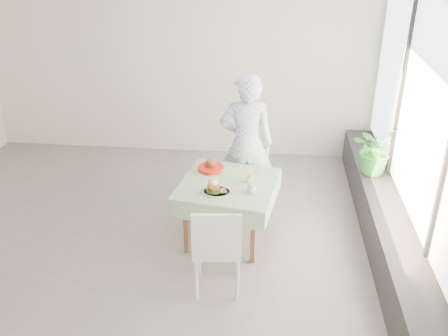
# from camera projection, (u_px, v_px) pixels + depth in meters

# --- Properties ---
(floor) EXTENTS (6.00, 6.00, 0.00)m
(floor) POSITION_uv_depth(u_px,v_px,m) (145.00, 234.00, 5.99)
(floor) COLOR slate
(floor) RESTS_ON ground
(wall_back) EXTENTS (6.00, 0.02, 2.80)m
(wall_back) POSITION_uv_depth(u_px,v_px,m) (178.00, 66.00, 7.60)
(wall_back) COLOR silver
(wall_back) RESTS_ON ground
(wall_front) EXTENTS (6.00, 0.02, 2.80)m
(wall_front) POSITION_uv_depth(u_px,v_px,m) (33.00, 271.00, 3.14)
(wall_front) COLOR silver
(wall_front) RESTS_ON ground
(wall_right) EXTENTS (0.02, 5.00, 2.80)m
(wall_right) POSITION_uv_depth(u_px,v_px,m) (422.00, 137.00, 5.10)
(wall_right) COLOR silver
(wall_right) RESTS_ON ground
(window_pane) EXTENTS (0.01, 4.80, 2.18)m
(window_pane) POSITION_uv_depth(u_px,v_px,m) (423.00, 114.00, 4.99)
(window_pane) COLOR #D1E0F9
(window_pane) RESTS_ON ground
(window_ledge) EXTENTS (0.40, 4.80, 0.50)m
(window_ledge) POSITION_uv_depth(u_px,v_px,m) (386.00, 230.00, 5.63)
(window_ledge) COLOR black
(window_ledge) RESTS_ON ground
(cafe_table) EXTENTS (1.19, 1.19, 0.74)m
(cafe_table) POSITION_uv_depth(u_px,v_px,m) (228.00, 204.00, 5.72)
(cafe_table) COLOR brown
(cafe_table) RESTS_ON ground
(chair_far) EXTENTS (0.49, 0.49, 0.82)m
(chair_far) POSITION_uv_depth(u_px,v_px,m) (248.00, 193.00, 6.39)
(chair_far) COLOR white
(chair_far) RESTS_ON ground
(chair_near) EXTENTS (0.51, 0.51, 0.99)m
(chair_near) POSITION_uv_depth(u_px,v_px,m) (217.00, 263.00, 5.00)
(chair_near) COLOR white
(chair_near) RESTS_ON ground
(diner) EXTENTS (0.70, 0.49, 1.82)m
(diner) POSITION_uv_depth(u_px,v_px,m) (246.00, 144.00, 6.16)
(diner) COLOR #84A2D4
(diner) RESTS_ON ground
(main_dish) EXTENTS (0.30, 0.30, 0.15)m
(main_dish) POSITION_uv_depth(u_px,v_px,m) (215.00, 188.00, 5.38)
(main_dish) COLOR white
(main_dish) RESTS_ON cafe_table
(juice_cup_orange) EXTENTS (0.09, 0.09, 0.25)m
(juice_cup_orange) POSITION_uv_depth(u_px,v_px,m) (250.00, 177.00, 5.60)
(juice_cup_orange) COLOR white
(juice_cup_orange) RESTS_ON cafe_table
(juice_cup_lemonade) EXTENTS (0.10, 0.10, 0.27)m
(juice_cup_lemonade) POSITION_uv_depth(u_px,v_px,m) (252.00, 187.00, 5.37)
(juice_cup_lemonade) COLOR white
(juice_cup_lemonade) RESTS_ON cafe_table
(second_dish) EXTENTS (0.30, 0.30, 0.14)m
(second_dish) POSITION_uv_depth(u_px,v_px,m) (211.00, 167.00, 5.87)
(second_dish) COLOR red
(second_dish) RESTS_ON cafe_table
(potted_plant) EXTENTS (0.76, 0.77, 0.64)m
(potted_plant) POSITION_uv_depth(u_px,v_px,m) (375.00, 149.00, 6.24)
(potted_plant) COLOR #2F7D29
(potted_plant) RESTS_ON window_ledge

